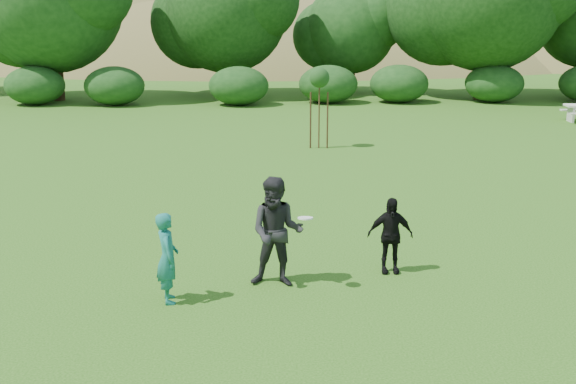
% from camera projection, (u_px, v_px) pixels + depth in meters
% --- Properties ---
extents(ground, '(120.00, 120.00, 0.00)m').
position_uv_depth(ground, '(284.00, 295.00, 12.62)').
color(ground, '#19470C').
rests_on(ground, ground).
extents(player_teal, '(0.53, 0.66, 1.58)m').
position_uv_depth(player_teal, '(167.00, 258.00, 12.18)').
color(player_teal, '#176961').
rests_on(player_teal, ground).
extents(player_grey, '(1.04, 0.84, 2.01)m').
position_uv_depth(player_grey, '(277.00, 232.00, 12.85)').
color(player_grey, black).
rests_on(player_grey, ground).
extents(player_black, '(0.88, 0.40, 1.46)m').
position_uv_depth(player_black, '(390.00, 235.00, 13.56)').
color(player_black, black).
rests_on(player_black, ground).
extents(frisbee, '(0.27, 0.27, 0.05)m').
position_uv_depth(frisbee, '(305.00, 218.00, 12.51)').
color(frisbee, white).
rests_on(frisbee, ground).
extents(sapling, '(0.70, 0.70, 2.85)m').
position_uv_depth(sapling, '(319.00, 80.00, 25.20)').
color(sapling, '#402919').
rests_on(sapling, ground).
extents(hillside, '(150.00, 72.00, 52.00)m').
position_uv_depth(hillside, '(296.00, 160.00, 81.89)').
color(hillside, olive).
rests_on(hillside, ground).
extents(tree_row, '(53.92, 10.38, 9.62)m').
position_uv_depth(tree_row, '(358.00, 7.00, 39.11)').
color(tree_row, '#3A2616').
rests_on(tree_row, ground).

